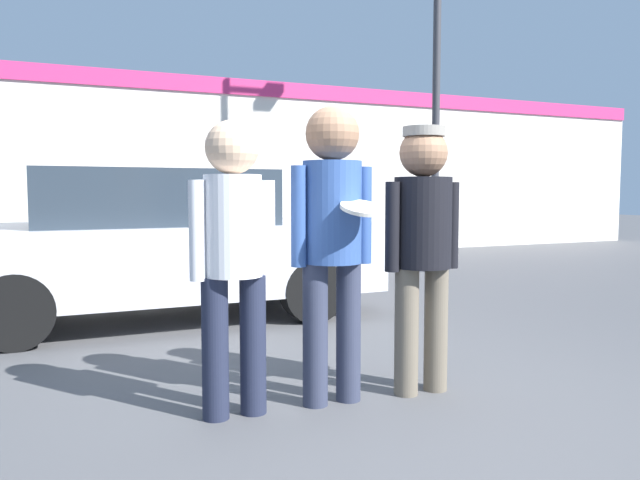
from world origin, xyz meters
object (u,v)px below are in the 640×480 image
at_px(person_right, 423,234).
at_px(street_lamp, 446,11).
at_px(parked_car_near, 158,245).
at_px(person_middle_with_frisbee, 332,227).
at_px(person_left, 233,244).

relative_size(person_right, street_lamp, 0.25).
distance_m(person_right, street_lamp, 6.86).
distance_m(parked_car_near, street_lamp, 6.10).
relative_size(person_middle_with_frisbee, person_right, 1.06).
relative_size(parked_car_near, street_lamp, 0.62).
relative_size(person_middle_with_frisbee, street_lamp, 0.26).
height_order(parked_car_near, street_lamp, street_lamp).
height_order(person_middle_with_frisbee, street_lamp, street_lamp).
xyz_separation_m(parked_car_near, street_lamp, (4.76, 1.88, 3.31)).
xyz_separation_m(person_left, person_right, (1.19, -0.08, 0.02)).
height_order(person_right, street_lamp, street_lamp).
height_order(person_left, person_right, person_right).
bearing_deg(person_middle_with_frisbee, street_lamp, 48.75).
bearing_deg(person_left, parked_car_near, 88.01).
bearing_deg(parked_car_near, person_right, -70.23).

